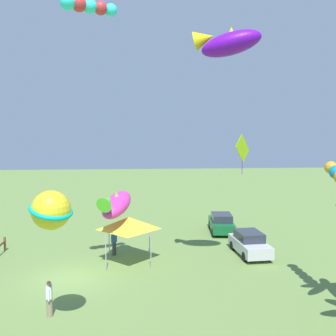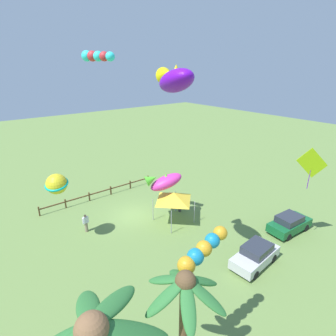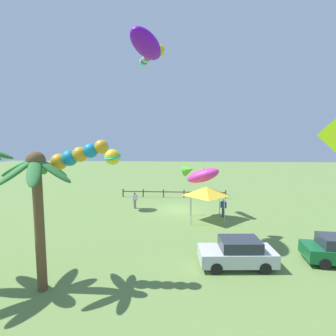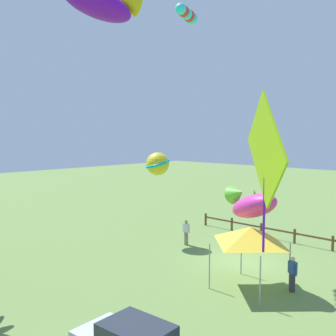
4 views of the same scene
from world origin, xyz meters
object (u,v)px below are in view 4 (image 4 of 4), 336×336
festival_tent (250,235)px  kite_fish_1 (251,204)px  kite_ball_3 (158,164)px  kite_tube_4 (187,14)px  kite_fish_2 (102,3)px  spectator_0 (186,232)px  spectator_1 (292,274)px  kite_diamond_0 (265,151)px

festival_tent → kite_fish_1: size_ratio=0.79×
kite_ball_3 → kite_tube_4: size_ratio=0.95×
kite_fish_1 → kite_fish_2: kite_fish_2 is taller
spectator_0 → spectator_1: (-8.30, 2.31, 0.00)m
kite_fish_2 → kite_ball_3: 11.51m
kite_diamond_0 → kite_fish_2: kite_fish_2 is taller
kite_diamond_0 → kite_ball_3: (14.16, -11.15, -1.56)m
kite_diamond_0 → kite_tube_4: bearing=-43.2°
kite_fish_2 → spectator_1: bearing=-133.6°
spectator_1 → kite_fish_1: bearing=6.5°
kite_fish_1 → kite_fish_2: bearing=57.5°
spectator_1 → kite_fish_2: bearing=46.4°
spectator_0 → kite_fish_2: kite_fish_2 is taller
spectator_1 → kite_diamond_0: (-3.90, 9.46, 5.87)m
festival_tent → kite_fish_1: (0.45, -0.77, 1.29)m
kite_fish_2 → kite_ball_3: kite_fish_2 is taller
kite_fish_1 → kite_ball_3: kite_ball_3 is taller
kite_tube_4 → spectator_1: bearing=174.9°
kite_diamond_0 → kite_fish_1: size_ratio=0.85×
kite_tube_4 → spectator_0: bearing=-49.1°
spectator_0 → kite_tube_4: size_ratio=0.65×
kite_fish_1 → kite_tube_4: size_ratio=1.48×
festival_tent → spectator_0: bearing=-26.2°
kite_ball_3 → kite_fish_1: bearing=166.8°
spectator_0 → kite_ball_3: size_ratio=0.69×
kite_fish_1 → kite_ball_3: bearing=-13.2°
spectator_1 → spectator_0: bearing=-15.5°
spectator_0 → kite_fish_2: size_ratio=0.43×
kite_diamond_0 → kite_ball_3: kite_diamond_0 is taller
festival_tent → kite_diamond_0: kite_diamond_0 is taller
festival_tent → kite_tube_4: size_ratio=1.17×
kite_diamond_0 → kite_tube_4: size_ratio=1.26×
spectator_0 → kite_fish_1: bearing=158.0°
spectator_0 → kite_ball_3: kite_ball_3 is taller
spectator_1 → kite_ball_3: (10.26, -1.69, 4.31)m
spectator_1 → kite_fish_2: size_ratio=0.43×
festival_tent → kite_fish_2: bearing=50.4°
kite_fish_1 → kite_ball_3: size_ratio=1.57×
spectator_0 → festival_tent: size_ratio=0.56×
kite_fish_1 → kite_tube_4: 11.01m
kite_ball_3 → kite_tube_4: kite_tube_4 is taller
spectator_1 → kite_ball_3: 11.25m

